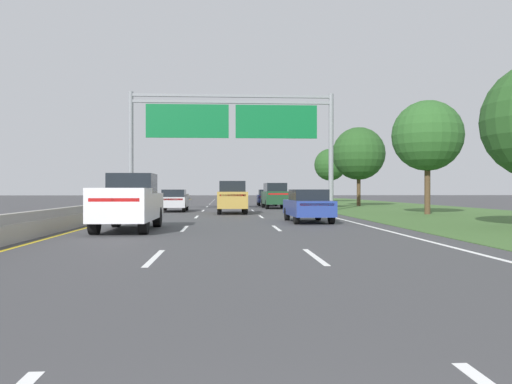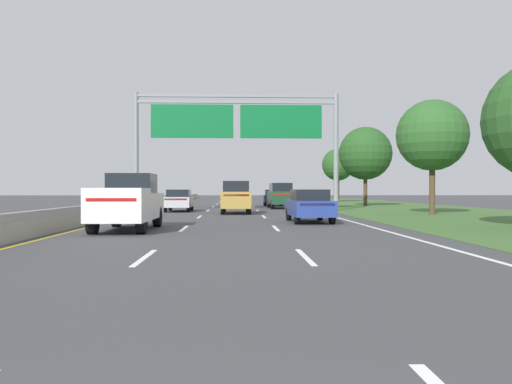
{
  "view_description": "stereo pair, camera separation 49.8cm",
  "coord_description": "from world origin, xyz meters",
  "px_view_note": "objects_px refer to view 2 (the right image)",
  "views": [
    {
      "loc": [
        -0.25,
        -1.56,
        1.56
      ],
      "look_at": [
        1.11,
        21.13,
        1.46
      ],
      "focal_mm": 36.75,
      "sensor_mm": 36.0,
      "label": 1
    },
    {
      "loc": [
        0.25,
        -1.59,
        1.56
      ],
      "look_at": [
        1.11,
        21.13,
        1.46
      ],
      "focal_mm": 36.75,
      "sensor_mm": 36.0,
      "label": 2
    }
  ],
  "objects_px": {
    "car_gold_centre_lane_suv": "(236,197)",
    "roadside_tree_distant": "(338,165)",
    "car_darkgreen_right_lane_suv": "(280,195)",
    "overhead_sign_gantry": "(237,127)",
    "pickup_truck_white": "(128,202)",
    "car_silver_left_lane_sedan": "(179,200)",
    "car_blue_right_lane_sedan": "(309,205)",
    "car_navy_right_lane_sedan": "(273,197)",
    "roadside_tree_far": "(365,153)",
    "roadside_tree_mid": "(432,135)"
  },
  "relations": [
    {
      "from": "car_gold_centre_lane_suv",
      "to": "roadside_tree_distant",
      "type": "height_order",
      "value": "roadside_tree_distant"
    },
    {
      "from": "car_darkgreen_right_lane_suv",
      "to": "overhead_sign_gantry",
      "type": "bearing_deg",
      "value": 143.49
    },
    {
      "from": "overhead_sign_gantry",
      "to": "roadside_tree_distant",
      "type": "xyz_separation_m",
      "value": [
        13.1,
        28.64,
        -1.41
      ]
    },
    {
      "from": "car_gold_centre_lane_suv",
      "to": "roadside_tree_distant",
      "type": "bearing_deg",
      "value": -21.93
    },
    {
      "from": "overhead_sign_gantry",
      "to": "pickup_truck_white",
      "type": "height_order",
      "value": "overhead_sign_gantry"
    },
    {
      "from": "pickup_truck_white",
      "to": "roadside_tree_distant",
      "type": "bearing_deg",
      "value": -20.36
    },
    {
      "from": "pickup_truck_white",
      "to": "car_silver_left_lane_sedan",
      "type": "bearing_deg",
      "value": -0.2
    },
    {
      "from": "car_gold_centre_lane_suv",
      "to": "car_darkgreen_right_lane_suv",
      "type": "distance_m",
      "value": 9.97
    },
    {
      "from": "overhead_sign_gantry",
      "to": "car_blue_right_lane_sedan",
      "type": "relative_size",
      "value": 3.39
    },
    {
      "from": "overhead_sign_gantry",
      "to": "car_navy_right_lane_sedan",
      "type": "height_order",
      "value": "overhead_sign_gantry"
    },
    {
      "from": "car_blue_right_lane_sedan",
      "to": "car_gold_centre_lane_suv",
      "type": "bearing_deg",
      "value": 19.11
    },
    {
      "from": "car_navy_right_lane_sedan",
      "to": "roadside_tree_far",
      "type": "height_order",
      "value": "roadside_tree_far"
    },
    {
      "from": "car_silver_left_lane_sedan",
      "to": "roadside_tree_far",
      "type": "height_order",
      "value": "roadside_tree_far"
    },
    {
      "from": "car_darkgreen_right_lane_suv",
      "to": "car_silver_left_lane_sedan",
      "type": "bearing_deg",
      "value": 125.37
    },
    {
      "from": "car_gold_centre_lane_suv",
      "to": "car_navy_right_lane_sedan",
      "type": "distance_m",
      "value": 17.29
    },
    {
      "from": "pickup_truck_white",
      "to": "car_gold_centre_lane_suv",
      "type": "bearing_deg",
      "value": -16.53
    },
    {
      "from": "overhead_sign_gantry",
      "to": "pickup_truck_white",
      "type": "distance_m",
      "value": 19.24
    },
    {
      "from": "car_navy_right_lane_sedan",
      "to": "roadside_tree_far",
      "type": "distance_m",
      "value": 9.82
    },
    {
      "from": "pickup_truck_white",
      "to": "car_gold_centre_lane_suv",
      "type": "xyz_separation_m",
      "value": [
        4.15,
        14.01,
        0.02
      ]
    },
    {
      "from": "pickup_truck_white",
      "to": "car_gold_centre_lane_suv",
      "type": "distance_m",
      "value": 14.61
    },
    {
      "from": "overhead_sign_gantry",
      "to": "roadside_tree_far",
      "type": "distance_m",
      "value": 16.52
    },
    {
      "from": "overhead_sign_gantry",
      "to": "roadside_tree_mid",
      "type": "xyz_separation_m",
      "value": [
        12.18,
        -6.22,
        -1.25
      ]
    },
    {
      "from": "overhead_sign_gantry",
      "to": "car_blue_right_lane_sedan",
      "type": "xyz_separation_m",
      "value": [
        3.45,
        -13.45,
        -5.37
      ]
    },
    {
      "from": "car_darkgreen_right_lane_suv",
      "to": "car_navy_right_lane_sedan",
      "type": "bearing_deg",
      "value": -0.94
    },
    {
      "from": "car_gold_centre_lane_suv",
      "to": "roadside_tree_distant",
      "type": "xyz_separation_m",
      "value": [
        13.16,
        32.7,
        3.68
      ]
    },
    {
      "from": "pickup_truck_white",
      "to": "roadside_tree_far",
      "type": "height_order",
      "value": "roadside_tree_far"
    },
    {
      "from": "car_silver_left_lane_sedan",
      "to": "car_navy_right_lane_sedan",
      "type": "bearing_deg",
      "value": -30.37
    },
    {
      "from": "car_silver_left_lane_sedan",
      "to": "pickup_truck_white",
      "type": "bearing_deg",
      "value": 179.29
    },
    {
      "from": "car_darkgreen_right_lane_suv",
      "to": "car_blue_right_lane_sedan",
      "type": "bearing_deg",
      "value": 177.95
    },
    {
      "from": "roadside_tree_mid",
      "to": "pickup_truck_white",
      "type": "bearing_deg",
      "value": -144.15
    },
    {
      "from": "overhead_sign_gantry",
      "to": "car_gold_centre_lane_suv",
      "type": "distance_m",
      "value": 6.51
    },
    {
      "from": "car_silver_left_lane_sedan",
      "to": "car_blue_right_lane_sedan",
      "type": "distance_m",
      "value": 14.9
    },
    {
      "from": "roadside_tree_mid",
      "to": "car_blue_right_lane_sedan",
      "type": "bearing_deg",
      "value": -140.34
    },
    {
      "from": "car_blue_right_lane_sedan",
      "to": "roadside_tree_distant",
      "type": "height_order",
      "value": "roadside_tree_distant"
    },
    {
      "from": "car_navy_right_lane_sedan",
      "to": "roadside_tree_distant",
      "type": "xyz_separation_m",
      "value": [
        9.52,
        15.8,
        3.96
      ]
    },
    {
      "from": "roadside_tree_mid",
      "to": "car_darkgreen_right_lane_suv",
      "type": "bearing_deg",
      "value": 126.77
    },
    {
      "from": "car_gold_centre_lane_suv",
      "to": "car_silver_left_lane_sedan",
      "type": "relative_size",
      "value": 1.06
    },
    {
      "from": "car_gold_centre_lane_suv",
      "to": "roadside_tree_mid",
      "type": "distance_m",
      "value": 13.01
    },
    {
      "from": "car_silver_left_lane_sedan",
      "to": "car_blue_right_lane_sedan",
      "type": "relative_size",
      "value": 0.99
    },
    {
      "from": "pickup_truck_white",
      "to": "car_silver_left_lane_sedan",
      "type": "xyz_separation_m",
      "value": [
        0.05,
        17.42,
        -0.26
      ]
    },
    {
      "from": "car_blue_right_lane_sedan",
      "to": "roadside_tree_far",
      "type": "bearing_deg",
      "value": -21.21
    },
    {
      "from": "pickup_truck_white",
      "to": "roadside_tree_far",
      "type": "bearing_deg",
      "value": -29.57
    },
    {
      "from": "car_silver_left_lane_sedan",
      "to": "roadside_tree_mid",
      "type": "distance_m",
      "value": 17.75
    },
    {
      "from": "car_gold_centre_lane_suv",
      "to": "roadside_tree_distant",
      "type": "distance_m",
      "value": 35.44
    },
    {
      "from": "overhead_sign_gantry",
      "to": "pickup_truck_white",
      "type": "relative_size",
      "value": 2.79
    },
    {
      "from": "car_silver_left_lane_sedan",
      "to": "roadside_tree_mid",
      "type": "xyz_separation_m",
      "value": [
        16.34,
        -5.57,
        4.12
      ]
    },
    {
      "from": "roadside_tree_mid",
      "to": "roadside_tree_distant",
      "type": "xyz_separation_m",
      "value": [
        0.92,
        34.86,
        -0.16
      ]
    },
    {
      "from": "roadside_tree_distant",
      "to": "car_gold_centre_lane_suv",
      "type": "bearing_deg",
      "value": -111.92
    },
    {
      "from": "pickup_truck_white",
      "to": "roadside_tree_mid",
      "type": "distance_m",
      "value": 20.59
    },
    {
      "from": "car_gold_centre_lane_suv",
      "to": "car_silver_left_lane_sedan",
      "type": "height_order",
      "value": "car_gold_centre_lane_suv"
    }
  ]
}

